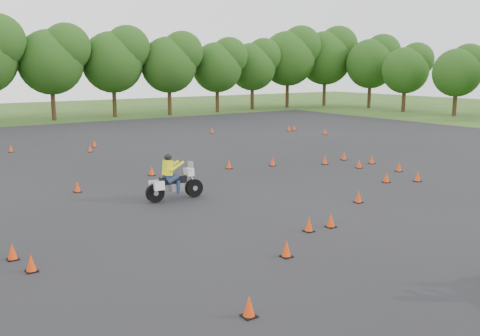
{
  "coord_description": "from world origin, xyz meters",
  "views": [
    {
      "loc": [
        -11.96,
        -13.44,
        5.22
      ],
      "look_at": [
        0.0,
        4.0,
        1.2
      ],
      "focal_mm": 40.0,
      "sensor_mm": 36.0,
      "label": 1
    }
  ],
  "objects": [
    {
      "name": "asphalt_pad",
      "position": [
        0.0,
        6.0,
        0.01
      ],
      "size": [
        62.0,
        62.0,
        0.0
      ],
      "primitive_type": "plane",
      "color": "black",
      "rests_on": "ground"
    },
    {
      "name": "traffic_cones",
      "position": [
        0.02,
        6.13,
        0.23
      ],
      "size": [
        33.47,
        32.71,
        0.45
      ],
      "color": "#E53909",
      "rests_on": "asphalt_pad"
    },
    {
      "name": "ground",
      "position": [
        0.0,
        0.0,
        0.0
      ],
      "size": [
        140.0,
        140.0,
        0.0
      ],
      "primitive_type": "plane",
      "color": "#2D5119",
      "rests_on": "ground"
    },
    {
      "name": "rider_yellow",
      "position": [
        -2.38,
        5.08,
        0.94
      ],
      "size": [
        2.45,
        0.86,
        1.87
      ],
      "primitive_type": null,
      "rotation": [
        0.0,
        0.0,
        -0.05
      ],
      "color": "yellow",
      "rests_on": "ground"
    },
    {
      "name": "treeline",
      "position": [
        2.51,
        35.65,
        4.72
      ],
      "size": [
        87.09,
        32.27,
        11.02
      ],
      "color": "#204313",
      "rests_on": "ground"
    }
  ]
}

